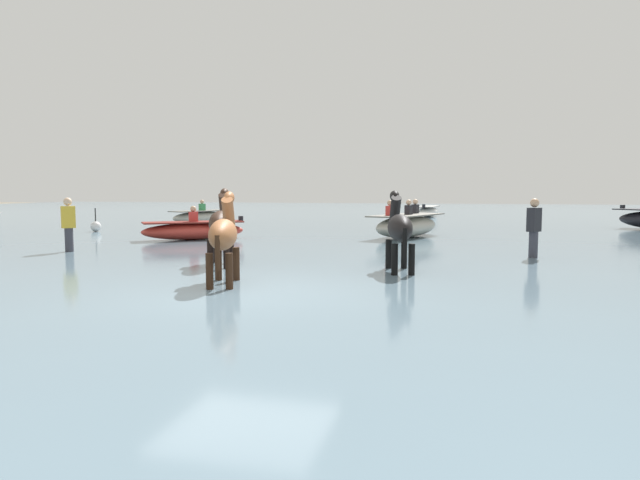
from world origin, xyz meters
name	(u,v)px	position (x,y,z in m)	size (l,w,h in m)	color
ground_plane	(247,308)	(0.00, 0.00, 0.00)	(120.00, 120.00, 0.00)	#756B56
water_surface	(359,242)	(0.00, 10.00, 0.15)	(90.00, 90.00, 0.29)	slate
horse_lead_chestnut	(224,237)	(-0.56, 0.42, 1.06)	(0.75, 1.66, 1.80)	brown
horse_trailing_black	(399,230)	(2.06, 2.57, 1.07)	(0.73, 1.67, 1.81)	black
horse_flank_dark_bay	(221,225)	(-1.56, 2.61, 1.10)	(0.81, 1.71, 1.86)	#382319
boat_mid_channel	(428,211)	(1.39, 24.73, 0.59)	(1.29, 3.45, 0.74)	silver
boat_far_inshore	(201,217)	(-8.15, 15.42, 0.60)	(2.17, 3.15, 1.08)	#B2AD9E
boat_far_offshore	(193,230)	(-4.79, 7.88, 0.58)	(3.08, 2.57, 1.04)	#BC382D
boat_distant_west	(407,226)	(1.51, 10.36, 0.67)	(2.39, 3.78, 1.21)	#B2AD9E
person_wading_close	(534,232)	(4.79, 5.47, 0.87)	(0.35, 0.38, 1.63)	#383842
person_onlooker_right	(69,228)	(-6.24, 4.01, 0.87)	(0.37, 0.36, 1.63)	#383842
channel_buoy	(96,226)	(-9.79, 10.09, 0.48)	(0.37, 0.37, 0.86)	silver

